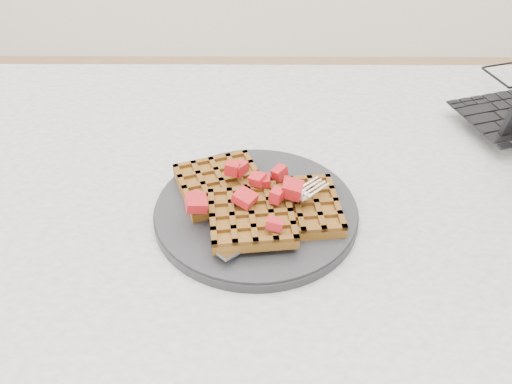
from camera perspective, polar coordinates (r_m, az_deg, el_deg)
table at (r=0.82m, az=4.95°, el=-7.34°), size 1.20×0.80×0.75m
plate at (r=0.72m, az=0.00°, el=-1.98°), size 0.26×0.26×0.02m
waffles at (r=0.70m, az=0.01°, el=-1.00°), size 0.22×0.20×0.03m
strawberry_pile at (r=0.69m, az=0.00°, el=0.90°), size 0.15×0.15×0.02m
fork at (r=0.68m, az=2.64°, el=-2.77°), size 0.15×0.14×0.02m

